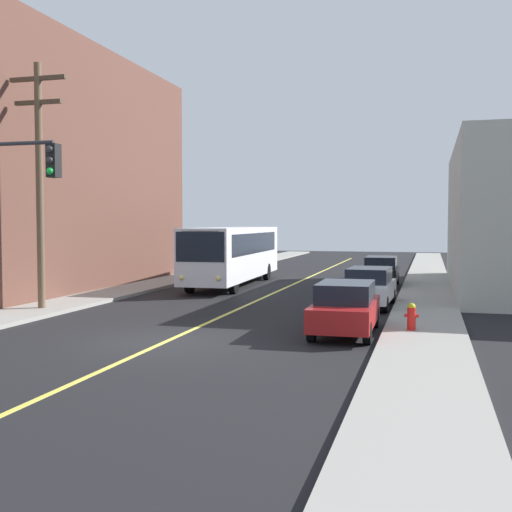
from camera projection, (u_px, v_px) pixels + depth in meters
The scene contains 11 objects.
ground_plane at pixel (165, 342), 18.21m from camera, with size 120.00×120.00×0.00m, color black.
sidewalk_left at pixel (108, 294), 29.76m from camera, with size 2.50×90.00×0.15m, color gray.
sidewalk_right at pixel (426, 305), 25.91m from camera, with size 2.50×90.00×0.15m, color gray.
lane_stripe_center at pixel (282, 289), 32.65m from camera, with size 0.16×60.00×0.01m, color #D8CC4C.
building_left_brick at pixel (21, 172), 33.22m from camera, with size 10.00×20.41×12.28m.
city_bus at pixel (234, 252), 34.92m from camera, with size 3.04×12.23×3.20m.
parked_car_red at pixel (345, 307), 19.50m from camera, with size 1.85×4.42×1.62m.
parked_car_white at pixel (369, 287), 25.82m from camera, with size 1.96×4.46×1.62m.
parked_car_black at pixel (381, 271), 34.44m from camera, with size 1.86×4.42×1.62m.
utility_pole_near at pixel (39, 174), 24.28m from camera, with size 2.40×0.28×9.42m.
fire_hydrant at pixel (412, 316), 19.41m from camera, with size 0.44×0.26×0.84m.
Camera 1 is at (7.35, -16.70, 3.45)m, focal length 44.25 mm.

